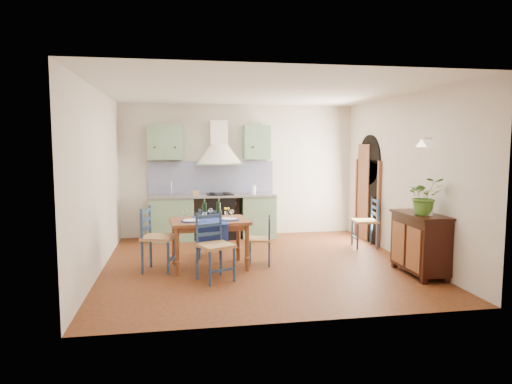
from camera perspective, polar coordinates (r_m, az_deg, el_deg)
The scene contains 13 objects.
floor at distance 7.60m, azimuth 0.45°, elevation -8.97°, with size 5.00×5.00×0.00m, color #441E0E.
back_wall at distance 9.60m, azimuth -4.72°, elevation 0.52°, with size 5.00×0.96×2.80m.
right_wall at distance 8.43m, azimuth 17.05°, elevation 1.48°, with size 0.26×5.00×2.80m.
left_wall at distance 7.35m, azimuth -19.11°, elevation 1.28°, with size 0.04×5.00×2.80m, color beige.
ceiling at distance 7.39m, azimuth 0.47°, elevation 12.55°, with size 5.00×5.00×0.01m, color silver.
dining_table at distance 7.27m, azimuth -5.81°, elevation -4.17°, with size 1.27×0.97×1.09m.
chair_near at distance 6.64m, azimuth -5.23°, elevation -6.70°, with size 0.60×0.60×0.98m.
chair_far at distance 8.00m, azimuth -5.81°, elevation -4.92°, with size 0.43×0.43×0.87m.
chair_left at distance 7.25m, azimuth -12.32°, elevation -5.63°, with size 0.57×0.57×1.00m.
chair_right at distance 7.47m, azimuth 0.67°, elevation -5.98°, with size 0.44×0.44×0.80m.
chair_spare at distance 8.96m, azimuth 13.67°, elevation -3.61°, with size 0.49×0.49×0.95m.
sideboard at distance 7.30m, azimuth 19.79°, elevation -5.84°, with size 0.50×1.05×0.94m.
potted_plant at distance 7.08m, azimuth 20.36°, elevation -0.47°, with size 0.50×0.43×0.55m, color #417123.
Camera 1 is at (-1.30, -7.23, 1.96)m, focal length 32.00 mm.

